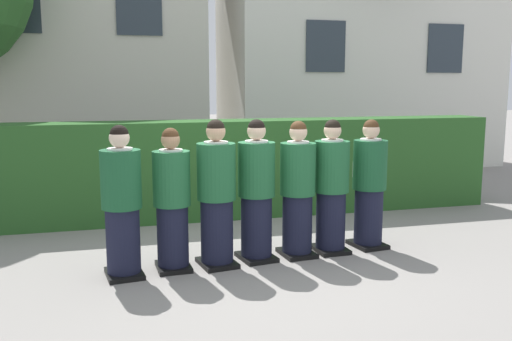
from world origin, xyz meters
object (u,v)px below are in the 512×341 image
at_px(student_front_row_6, 369,187).
at_px(student_front_row_1, 172,203).
at_px(student_front_row_5, 331,190).
at_px(student_front_row_3, 256,194).
at_px(student_front_row_2, 217,197).
at_px(student_front_row_0, 122,206).
at_px(student_front_row_4, 298,192).

bearing_deg(student_front_row_6, student_front_row_1, -174.55).
height_order(student_front_row_1, student_front_row_5, student_front_row_5).
height_order(student_front_row_1, student_front_row_3, student_front_row_3).
xyz_separation_m(student_front_row_3, student_front_row_6, (1.48, 0.13, -0.02)).
bearing_deg(student_front_row_5, student_front_row_6, 7.12).
xyz_separation_m(student_front_row_2, student_front_row_3, (0.48, 0.10, -0.01)).
xyz_separation_m(student_front_row_0, student_front_row_4, (2.01, 0.22, -0.00)).
distance_m(student_front_row_3, student_front_row_6, 1.49).
bearing_deg(student_front_row_0, student_front_row_5, 6.09).
distance_m(student_front_row_0, student_front_row_5, 2.47).
bearing_deg(student_front_row_5, student_front_row_1, -175.02).
bearing_deg(student_front_row_4, student_front_row_2, -173.18).
bearing_deg(student_front_row_4, student_front_row_3, -177.58).
relative_size(student_front_row_4, student_front_row_5, 1.00).
distance_m(student_front_row_2, student_front_row_3, 0.49).
height_order(student_front_row_0, student_front_row_1, student_front_row_0).
xyz_separation_m(student_front_row_1, student_front_row_3, (0.98, 0.10, 0.03)).
bearing_deg(student_front_row_6, student_front_row_2, -173.29).
bearing_deg(student_front_row_3, student_front_row_2, -168.66).
relative_size(student_front_row_1, student_front_row_5, 0.97).
height_order(student_front_row_1, student_front_row_4, student_front_row_4).
height_order(student_front_row_3, student_front_row_5, student_front_row_3).
bearing_deg(student_front_row_5, student_front_row_0, -173.91).
height_order(student_front_row_3, student_front_row_6, student_front_row_3).
height_order(student_front_row_0, student_front_row_4, student_front_row_0).
height_order(student_front_row_3, student_front_row_4, student_front_row_3).
relative_size(student_front_row_4, student_front_row_6, 1.00).
height_order(student_front_row_4, student_front_row_6, student_front_row_4).
bearing_deg(student_front_row_2, student_front_row_1, -179.64).
distance_m(student_front_row_1, student_front_row_2, 0.49).
distance_m(student_front_row_1, student_front_row_6, 2.47).
relative_size(student_front_row_1, student_front_row_4, 0.97).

